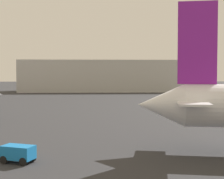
{
  "coord_description": "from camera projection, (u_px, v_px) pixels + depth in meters",
  "views": [
    {
      "loc": [
        -4.04,
        -8.75,
        6.63
      ],
      "look_at": [
        -0.86,
        53.04,
        3.82
      ],
      "focal_mm": 53.85,
      "sensor_mm": 36.0,
      "label": 1
    }
  ],
  "objects": [
    {
      "name": "terminal_building",
      "position": [
        101.0,
        76.0,
        130.72
      ],
      "size": [
        60.2,
        20.4,
        11.88
      ],
      "primitive_type": "cube",
      "color": "#B7B7B2",
      "rests_on": "ground_plane"
    },
    {
      "name": "baggage_cart",
      "position": [
        18.0,
        153.0,
        25.09
      ],
      "size": [
        2.71,
        2.12,
        1.3
      ],
      "rotation": [
        0.0,
        0.0,
        2.76
      ],
      "color": "#1972BF",
      "rests_on": "ground_plane"
    }
  ]
}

